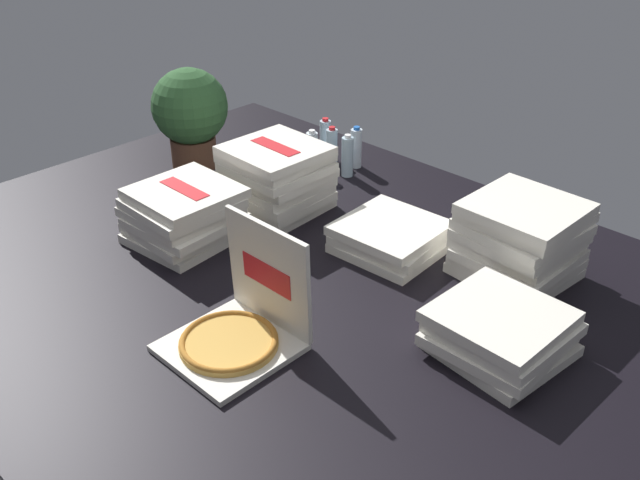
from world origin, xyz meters
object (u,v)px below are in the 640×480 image
pizza_stack_right_mid (520,240)px  pizza_stack_center_near (391,237)px  pizza_stack_center_far (277,178)px  pizza_stack_left_near (184,215)px  water_bottle_1 (325,139)px  water_bottle_4 (347,156)px  water_bottle_0 (312,152)px  pizza_stack_right_near (500,332)px  open_pizza_box (240,325)px  water_bottle_3 (356,148)px  potted_plant (190,113)px  water_bottle_2 (332,148)px

pizza_stack_right_mid → pizza_stack_center_near: bearing=-158.3°
pizza_stack_right_mid → pizza_stack_center_far: size_ratio=1.01×
pizza_stack_left_near → water_bottle_1: (-0.18, 1.02, -0.01)m
water_bottle_4 → pizza_stack_center_near: bearing=-33.4°
pizza_stack_center_near → water_bottle_0: size_ratio=1.99×
pizza_stack_right_near → water_bottle_1: 1.67m
pizza_stack_right_mid → open_pizza_box: bearing=-113.1°
pizza_stack_right_near → water_bottle_3: size_ratio=1.96×
open_pizza_box → pizza_stack_right_near: 0.84m
pizza_stack_right_near → water_bottle_0: (-1.43, 0.58, 0.02)m
water_bottle_0 → water_bottle_1: size_ratio=1.00×
pizza_stack_center_far → pizza_stack_right_near: bearing=-8.1°
pizza_stack_left_near → potted_plant: size_ratio=0.86×
pizza_stack_right_mid → water_bottle_0: (-1.23, 0.14, -0.05)m
pizza_stack_left_near → water_bottle_3: (0.02, 1.04, -0.01)m
water_bottle_4 → water_bottle_0: bearing=-154.9°
potted_plant → pizza_stack_center_far: bearing=-2.6°
water_bottle_4 → pizza_stack_right_mid: bearing=-11.3°
open_pizza_box → pizza_stack_center_far: bearing=129.9°
open_pizza_box → water_bottle_0: size_ratio=1.88×
pizza_stack_center_far → pizza_stack_center_near: bearing=8.1°
pizza_stack_center_near → pizza_stack_center_far: 0.60m
open_pizza_box → pizza_stack_center_near: bearing=92.3°
open_pizza_box → water_bottle_2: open_pizza_box is taller
pizza_stack_right_mid → pizza_stack_left_near: size_ratio=0.98×
water_bottle_2 → pizza_stack_left_near: bearing=-85.8°
water_bottle_0 → water_bottle_4: bearing=25.1°
water_bottle_2 → potted_plant: 0.71m
pizza_stack_left_near → water_bottle_0: 0.86m
pizza_stack_center_far → water_bottle_0: pizza_stack_center_far is taller
open_pizza_box → water_bottle_3: size_ratio=1.88×
water_bottle_0 → potted_plant: bearing=-141.2°
open_pizza_box → water_bottle_4: bearing=117.5°
open_pizza_box → water_bottle_4: open_pizza_box is taller
pizza_stack_center_near → water_bottle_0: water_bottle_0 is taller
pizza_stack_right_mid → water_bottle_1: size_ratio=1.97×
water_bottle_0 → water_bottle_1: bearing=112.2°
pizza_stack_right_mid → pizza_stack_center_far: (-1.04, -0.27, 0.00)m
pizza_stack_center_far → potted_plant: size_ratio=0.83×
pizza_stack_right_mid → water_bottle_1: (-1.29, 0.30, -0.05)m
pizza_stack_right_near → water_bottle_0: 1.54m
pizza_stack_left_near → pizza_stack_center_near: (0.66, 0.53, -0.06)m
pizza_stack_center_near → water_bottle_4: size_ratio=1.99×
pizza_stack_center_far → water_bottle_0: (-0.18, 0.40, -0.05)m
pizza_stack_center_far → water_bottle_4: size_ratio=1.95×
water_bottle_1 → water_bottle_3: 0.19m
water_bottle_1 → water_bottle_3: (0.19, 0.02, 0.00)m
water_bottle_1 → pizza_stack_center_near: bearing=-30.1°
pizza_stack_right_mid → water_bottle_0: size_ratio=1.97×
water_bottle_0 → water_bottle_2: bearing=68.2°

